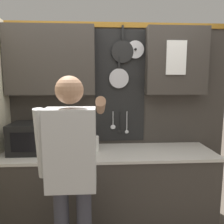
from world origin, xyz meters
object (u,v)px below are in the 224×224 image
(utensil_crock, at_px, (93,143))
(person, at_px, (72,165))
(microwave, at_px, (38,138))
(knife_block, at_px, (77,143))

(utensil_crock, distance_m, person, 0.63)
(microwave, relative_size, knife_block, 2.36)
(microwave, bearing_deg, utensil_crock, 0.17)
(microwave, height_order, person, person)
(knife_block, relative_size, utensil_crock, 0.64)
(knife_block, bearing_deg, utensil_crock, 0.29)
(microwave, relative_size, person, 0.31)
(knife_block, height_order, person, person)
(knife_block, bearing_deg, microwave, -179.88)
(microwave, xyz_separation_m, knife_block, (0.41, 0.00, -0.07))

